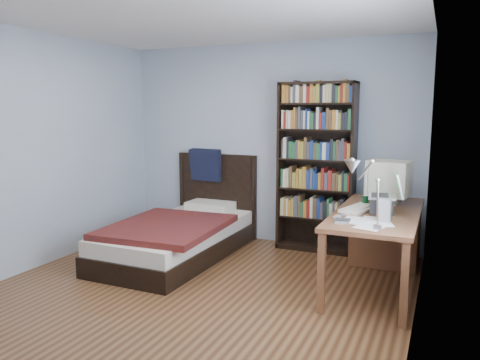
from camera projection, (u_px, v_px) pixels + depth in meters
The scene contains 14 objects.
room at pixel (186, 160), 3.99m from camera, with size 4.20×4.24×2.50m.
desk at pixel (383, 231), 4.89m from camera, with size 0.75×1.74×0.73m.
crt_monitor at pixel (388, 179), 4.73m from camera, with size 0.43×0.40×0.45m.
laptop at pixel (384, 201), 4.32m from camera, with size 0.35×0.34×0.39m.
desk_lamp at pixel (357, 174), 3.37m from camera, with size 0.23×0.51×0.60m.
keyboard at pixel (358, 209), 4.42m from camera, with size 0.19×0.48×0.03m, color beige.
speaker at pixel (385, 210), 3.98m from camera, with size 0.10×0.10×0.20m, color gray.
soda_can at pixel (365, 201), 4.62m from camera, with size 0.06×0.06×0.11m, color #073919.
mouse at pixel (381, 204), 4.64m from camera, with size 0.07×0.11×0.04m, color silver.
phone_silver at pixel (343, 213), 4.27m from camera, with size 0.06×0.11×0.02m, color silver.
phone_grey at pixel (337, 217), 4.12m from camera, with size 0.05×0.10×0.02m, color gray.
external_drive at pixel (343, 221), 3.95m from camera, with size 0.12×0.12×0.03m, color gray.
bookshelf at pixel (316, 167), 5.53m from camera, with size 0.90×0.30×2.00m.
bed at pixel (182, 233), 5.46m from camera, with size 1.20×2.15×1.16m.
Camera 1 is at (2.06, -3.45, 1.67)m, focal length 35.00 mm.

